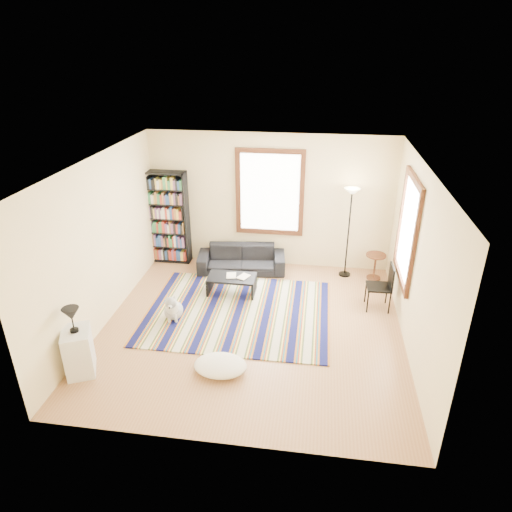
# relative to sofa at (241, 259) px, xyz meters

# --- Properties ---
(floor) EXTENTS (5.00, 5.00, 0.10)m
(floor) POSITION_rel_sofa_xyz_m (0.53, -2.05, -0.31)
(floor) COLOR #9D6F47
(floor) RESTS_ON ground
(ceiling) EXTENTS (5.00, 5.00, 0.10)m
(ceiling) POSITION_rel_sofa_xyz_m (0.53, -2.05, 2.59)
(ceiling) COLOR white
(ceiling) RESTS_ON floor
(wall_back) EXTENTS (5.00, 0.10, 2.80)m
(wall_back) POSITION_rel_sofa_xyz_m (0.53, 0.50, 1.14)
(wall_back) COLOR beige
(wall_back) RESTS_ON floor
(wall_front) EXTENTS (5.00, 0.10, 2.80)m
(wall_front) POSITION_rel_sofa_xyz_m (0.53, -4.60, 1.14)
(wall_front) COLOR beige
(wall_front) RESTS_ON floor
(wall_left) EXTENTS (0.10, 5.00, 2.80)m
(wall_left) POSITION_rel_sofa_xyz_m (-2.02, -2.05, 1.14)
(wall_left) COLOR beige
(wall_left) RESTS_ON floor
(wall_right) EXTENTS (0.10, 5.00, 2.80)m
(wall_right) POSITION_rel_sofa_xyz_m (3.08, -2.05, 1.14)
(wall_right) COLOR beige
(wall_right) RESTS_ON floor
(window_back) EXTENTS (1.20, 0.06, 1.60)m
(window_back) POSITION_rel_sofa_xyz_m (0.53, 0.42, 1.34)
(window_back) COLOR white
(window_back) RESTS_ON wall_back
(window_right) EXTENTS (0.06, 1.20, 1.60)m
(window_right) POSITION_rel_sofa_xyz_m (3.00, -1.25, 1.34)
(window_right) COLOR white
(window_right) RESTS_ON wall_right
(rug) EXTENTS (3.24, 2.59, 0.02)m
(rug) POSITION_rel_sofa_xyz_m (0.22, -1.62, -0.25)
(rug) COLOR #0C0F40
(rug) RESTS_ON floor
(sofa) EXTENTS (0.92, 1.88, 0.53)m
(sofa) POSITION_rel_sofa_xyz_m (0.00, 0.00, 0.00)
(sofa) COLOR black
(sofa) RESTS_ON floor
(bookshelf) EXTENTS (0.90, 0.30, 2.00)m
(bookshelf) POSITION_rel_sofa_xyz_m (-1.63, 0.27, 0.74)
(bookshelf) COLOR black
(bookshelf) RESTS_ON floor
(coffee_table) EXTENTS (1.02, 0.78, 0.36)m
(coffee_table) POSITION_rel_sofa_xyz_m (-0.02, -0.97, -0.08)
(coffee_table) COLOR black
(coffee_table) RESTS_ON floor
(book_a) EXTENTS (0.27, 0.22, 0.02)m
(book_a) POSITION_rel_sofa_xyz_m (-0.12, -0.97, 0.11)
(book_a) COLOR beige
(book_a) RESTS_ON coffee_table
(book_b) EXTENTS (0.27, 0.29, 0.02)m
(book_b) POSITION_rel_sofa_xyz_m (0.13, -0.92, 0.11)
(book_b) COLOR beige
(book_b) RESTS_ON coffee_table
(floor_cushion) EXTENTS (0.89, 0.74, 0.20)m
(floor_cushion) POSITION_rel_sofa_xyz_m (0.25, -3.24, -0.17)
(floor_cushion) COLOR silver
(floor_cushion) RESTS_ON floor
(floor_lamp) EXTENTS (0.33, 0.33, 1.86)m
(floor_lamp) POSITION_rel_sofa_xyz_m (2.15, 0.10, 0.67)
(floor_lamp) COLOR black
(floor_lamp) RESTS_ON floor
(side_table) EXTENTS (0.51, 0.51, 0.54)m
(side_table) POSITION_rel_sofa_xyz_m (2.73, 0.02, 0.01)
(side_table) COLOR #4E2D13
(side_table) RESTS_ON floor
(folding_chair) EXTENTS (0.43, 0.41, 0.86)m
(folding_chair) POSITION_rel_sofa_xyz_m (2.68, -1.12, 0.17)
(folding_chair) COLOR black
(folding_chair) RESTS_ON floor
(white_cabinet) EXTENTS (0.55, 0.61, 0.70)m
(white_cabinet) POSITION_rel_sofa_xyz_m (-1.77, -3.53, 0.09)
(white_cabinet) COLOR silver
(white_cabinet) RESTS_ON floor
(table_lamp) EXTENTS (0.32, 0.32, 0.38)m
(table_lamp) POSITION_rel_sofa_xyz_m (-1.77, -3.53, 0.63)
(table_lamp) COLOR black
(table_lamp) RESTS_ON white_cabinet
(dog) EXTENTS (0.43, 0.55, 0.51)m
(dog) POSITION_rel_sofa_xyz_m (-0.86, -1.97, -0.01)
(dog) COLOR #BEBEBE
(dog) RESTS_ON floor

